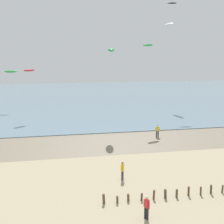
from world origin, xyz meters
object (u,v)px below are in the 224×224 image
at_px(person_right_flank, 147,207).
at_px(kite_aloft_10, 169,24).
at_px(kite_aloft_9, 111,50).
at_px(kite_aloft_5, 29,70).
at_px(kite_aloft_1, 148,45).
at_px(kite_aloft_3, 172,3).
at_px(person_left_flank, 157,130).
at_px(kite_aloft_7, 11,71).
at_px(person_far_down_beach, 122,170).

height_order(person_right_flank, kite_aloft_10, kite_aloft_10).
bearing_deg(kite_aloft_10, kite_aloft_9, 131.69).
bearing_deg(kite_aloft_9, kite_aloft_5, -118.49).
bearing_deg(kite_aloft_9, kite_aloft_10, 148.25).
relative_size(person_right_flank, kite_aloft_1, 0.89).
xyz_separation_m(kite_aloft_1, kite_aloft_3, (8.50, 12.45, 8.43)).
bearing_deg(kite_aloft_10, person_left_flank, 148.46).
distance_m(person_right_flank, kite_aloft_9, 25.80).
bearing_deg(kite_aloft_3, person_left_flank, 68.79).
bearing_deg(kite_aloft_10, kite_aloft_7, 82.62).
relative_size(person_far_down_beach, kite_aloft_5, 0.81).
distance_m(kite_aloft_5, kite_aloft_9, 16.06).
bearing_deg(kite_aloft_5, kite_aloft_3, -25.88).
height_order(person_left_flank, kite_aloft_5, kite_aloft_5).
bearing_deg(kite_aloft_1, kite_aloft_5, -44.50).
bearing_deg(kite_aloft_1, kite_aloft_3, -147.39).
bearing_deg(person_left_flank, person_right_flank, -111.38).
height_order(person_far_down_beach, kite_aloft_1, kite_aloft_1).
bearing_deg(person_far_down_beach, kite_aloft_5, 111.82).
bearing_deg(kite_aloft_9, person_far_down_beach, 1.86).
bearing_deg(kite_aloft_7, kite_aloft_9, -40.26).
height_order(person_left_flank, person_far_down_beach, same).
height_order(person_far_down_beach, kite_aloft_9, kite_aloft_9).
bearing_deg(person_left_flank, kite_aloft_7, 134.07).
bearing_deg(person_right_flank, kite_aloft_3, 66.84).
height_order(person_left_flank, kite_aloft_9, kite_aloft_9).
relative_size(person_far_down_beach, kite_aloft_7, 0.66).
relative_size(person_left_flank, kite_aloft_1, 0.89).
distance_m(person_left_flank, kite_aloft_3, 29.44).
bearing_deg(person_left_flank, kite_aloft_9, 137.70).
bearing_deg(kite_aloft_7, kite_aloft_10, 7.56).
xyz_separation_m(kite_aloft_1, kite_aloft_5, (-18.69, 7.34, -4.08)).
xyz_separation_m(person_left_flank, kite_aloft_7, (-22.70, 23.44, 6.82)).
bearing_deg(person_right_flank, person_left_flank, 68.62).
bearing_deg(kite_aloft_9, kite_aloft_1, 117.28).
bearing_deg(kite_aloft_5, kite_aloft_7, 80.46).
xyz_separation_m(person_left_flank, kite_aloft_3, (9.05, 19.60, 20.02)).
relative_size(person_right_flank, kite_aloft_3, 0.85).
bearing_deg(kite_aloft_5, kite_aloft_9, -73.38).
distance_m(person_far_down_beach, kite_aloft_9, 20.33).
bearing_deg(kite_aloft_7, kite_aloft_1, -28.27).
relative_size(kite_aloft_7, kite_aloft_10, 0.78).
distance_m(person_left_flank, kite_aloft_9, 13.17).
distance_m(person_left_flank, kite_aloft_1, 13.63).
bearing_deg(person_far_down_beach, kite_aloft_7, 113.17).
height_order(person_far_down_beach, kite_aloft_3, kite_aloft_3).
height_order(kite_aloft_7, kite_aloft_10, kite_aloft_10).
bearing_deg(person_far_down_beach, kite_aloft_1, 67.21).
distance_m(person_left_flank, kite_aloft_10, 30.80).
relative_size(person_left_flank, person_right_flank, 1.00).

